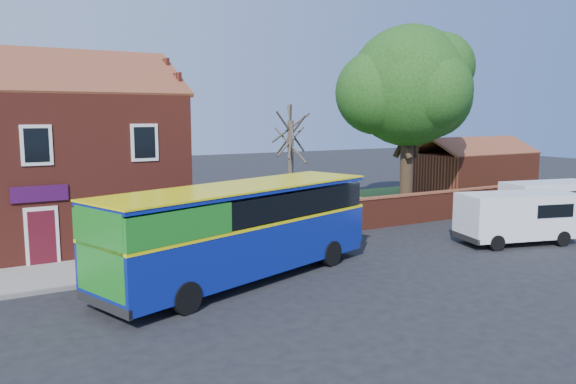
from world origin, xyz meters
TOP-DOWN VIEW (x-y plane):
  - ground at (0.00, 0.00)m, footprint 120.00×120.00m
  - pavement at (-7.00, 5.75)m, footprint 18.00×3.50m
  - kerb at (-7.00, 4.00)m, footprint 18.00×0.15m
  - grass_strip at (13.00, 13.00)m, footprint 26.00×12.00m
  - shop_building at (-7.02, 11.50)m, footprint 12.30×8.13m
  - boundary_wall at (13.00, 7.00)m, footprint 22.00×0.38m
  - outbuilding at (22.00, 13.00)m, footprint 8.20×5.06m
  - bus at (-1.51, 2.13)m, footprint 11.17×6.12m
  - van_near at (11.80, 1.15)m, footprint 5.53×3.34m
  - van_far at (17.30, 3.45)m, footprint 5.31×2.97m
  - large_tree at (13.71, 10.70)m, footprint 8.96×7.09m
  - bare_tree at (5.14, 9.77)m, footprint 2.22×2.65m

SIDE VIEW (x-z plane):
  - ground at x=0.00m, z-range 0.00..0.00m
  - grass_strip at x=13.00m, z-range 0.00..0.04m
  - pavement at x=-7.00m, z-range 0.00..0.12m
  - kerb at x=-7.00m, z-range 0.00..0.14m
  - boundary_wall at x=13.00m, z-range 0.01..1.61m
  - van_far at x=17.30m, z-range 0.13..2.33m
  - van_near at x=11.80m, z-range 0.14..2.40m
  - outbuilding at x=22.00m, z-range -0.48..3.69m
  - bus at x=-1.51m, z-range 0.22..3.53m
  - bare_tree at x=5.14m, z-range 0.08..6.00m
  - shop_building at x=-7.02m, z-range -1.84..8.66m
  - large_tree at x=13.71m, z-range 1.69..12.61m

